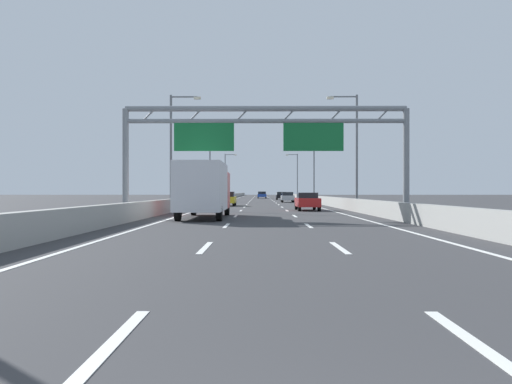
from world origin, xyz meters
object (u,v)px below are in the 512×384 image
(black_car, at_px, (282,196))
(box_truck, at_px, (204,188))
(sign_gantry, at_px, (264,133))
(streetlamp_right_mid, at_px, (354,144))
(red_car, at_px, (307,201))
(streetlamp_left_mid, at_px, (174,145))
(streetlamp_right_far, at_px, (312,165))
(streetlamp_left_far, at_px, (212,165))
(streetlamp_left_distant, at_px, (226,173))
(blue_car, at_px, (262,195))
(streetlamp_right_distant, at_px, (296,173))
(yellow_car, at_px, (227,199))
(silver_car, at_px, (287,197))

(black_car, bearing_deg, box_truck, -96.24)
(sign_gantry, xyz_separation_m, streetlamp_right_mid, (7.56, 13.79, 0.58))
(red_car, bearing_deg, streetlamp_left_mid, 170.04)
(box_truck, bearing_deg, streetlamp_right_mid, 52.01)
(streetlamp_left_mid, bearing_deg, black_car, 77.60)
(streetlamp_left_mid, distance_m, streetlamp_right_far, 37.40)
(streetlamp_left_mid, relative_size, streetlamp_left_far, 1.00)
(sign_gantry, bearing_deg, streetlamp_left_distant, 95.12)
(box_truck, bearing_deg, blue_car, 87.50)
(sign_gantry, bearing_deg, streetlamp_right_distant, 84.76)
(black_car, relative_size, box_truck, 0.47)
(streetlamp_left_far, distance_m, streetlamp_left_distant, 34.29)
(streetlamp_right_distant, bearing_deg, streetlamp_right_far, -90.00)
(streetlamp_left_far, xyz_separation_m, yellow_car, (3.76, -23.40, -4.64))
(blue_car, bearing_deg, red_car, -87.35)
(streetlamp_right_far, xyz_separation_m, box_truck, (-10.92, -48.28, -3.71))
(streetlamp_right_far, relative_size, streetlamp_right_distant, 1.00)
(streetlamp_left_mid, bearing_deg, streetlamp_left_far, 90.00)
(streetlamp_right_distant, xyz_separation_m, silver_car, (-3.97, -39.67, -4.67))
(streetlamp_right_mid, bearing_deg, red_car, -154.68)
(streetlamp_left_mid, distance_m, box_truck, 15.02)
(sign_gantry, bearing_deg, streetlamp_left_mid, 118.14)
(box_truck, bearing_deg, red_car, 60.32)
(silver_car, height_order, yellow_car, yellow_car)
(streetlamp_right_far, relative_size, blue_car, 2.21)
(sign_gantry, bearing_deg, black_car, 86.73)
(silver_car, distance_m, black_car, 21.25)
(streetlamp_left_mid, height_order, streetlamp_right_mid, same)
(streetlamp_right_far, bearing_deg, blue_car, 101.96)
(streetlamp_right_far, xyz_separation_m, red_car, (-4.04, -36.20, -4.66))
(streetlamp_left_mid, height_order, blue_car, streetlamp_left_mid)
(streetlamp_right_far, xyz_separation_m, streetlamp_left_distant, (-14.93, 34.29, 0.00))
(streetlamp_right_far, relative_size, black_car, 2.30)
(streetlamp_left_far, bearing_deg, black_car, 55.21)
(streetlamp_right_distant, bearing_deg, streetlamp_left_mid, -102.28)
(streetlamp_left_distant, relative_size, red_car, 2.02)
(streetlamp_left_mid, xyz_separation_m, streetlamp_left_far, (0.00, 34.29, 0.00))
(streetlamp_left_far, relative_size, box_truck, 1.09)
(streetlamp_left_distant, bearing_deg, streetlamp_right_far, -66.47)
(streetlamp_right_mid, height_order, silver_car, streetlamp_right_mid)
(sign_gantry, bearing_deg, streetlamp_left_far, 98.72)
(silver_car, bearing_deg, streetlamp_right_far, 53.56)
(streetlamp_left_mid, relative_size, streetlamp_right_far, 1.00)
(sign_gantry, distance_m, box_truck, 4.60)
(sign_gantry, relative_size, streetlamp_left_distant, 1.71)
(streetlamp_right_distant, height_order, silver_car, streetlamp_right_distant)
(streetlamp_right_distant, distance_m, yellow_car, 58.95)
(streetlamp_right_mid, relative_size, yellow_car, 2.10)
(streetlamp_left_distant, relative_size, yellow_car, 2.10)
(streetlamp_left_mid, height_order, streetlamp_right_distant, same)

